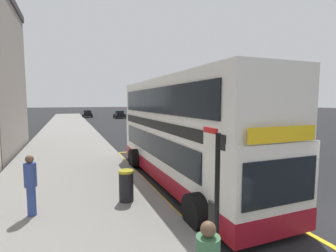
# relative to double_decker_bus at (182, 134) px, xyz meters

# --- Properties ---
(ground_plane) EXTENTS (260.00, 260.00, 0.00)m
(ground_plane) POSITION_rel_double_decker_bus_xyz_m (2.46, 27.11, -2.06)
(ground_plane) COLOR black
(pavement_near) EXTENTS (6.00, 76.00, 0.14)m
(pavement_near) POSITION_rel_double_decker_bus_xyz_m (-4.54, 27.11, -1.99)
(pavement_near) COLOR gray
(pavement_near) RESTS_ON ground
(double_decker_bus) EXTENTS (3.20, 10.80, 4.40)m
(double_decker_bus) POSITION_rel_double_decker_bus_xyz_m (0.00, 0.00, 0.00)
(double_decker_bus) COLOR white
(double_decker_bus) RESTS_ON ground
(bus_bay_markings) EXTENTS (2.89, 14.61, 0.01)m
(bus_bay_markings) POSITION_rel_double_decker_bus_xyz_m (-0.10, -0.00, -2.06)
(bus_bay_markings) COLOR gold
(bus_bay_markings) RESTS_ON ground
(bus_stop_sign) EXTENTS (0.09, 0.51, 2.85)m
(bus_stop_sign) POSITION_rel_double_decker_bus_xyz_m (-2.11, -5.92, -0.27)
(bus_stop_sign) COLOR black
(bus_stop_sign) RESTS_ON pavement_near
(parked_car_black_behind) EXTENTS (2.09, 4.20, 1.62)m
(parked_car_black_behind) POSITION_rel_double_decker_bus_xyz_m (5.45, 42.98, -1.26)
(parked_car_black_behind) COLOR black
(parked_car_black_behind) RESTS_ON ground
(parked_car_black_kerbside) EXTENTS (2.09, 4.20, 1.62)m
(parked_car_black_kerbside) POSITION_rel_double_decker_bus_xyz_m (-0.54, 48.93, -1.26)
(parked_car_black_kerbside) COLOR black
(parked_car_black_kerbside) RESTS_ON ground
(pedestrian_waiting_near_sign) EXTENTS (0.34, 0.34, 1.79)m
(pedestrian_waiting_near_sign) POSITION_rel_double_decker_bus_xyz_m (-5.58, -1.62, -0.94)
(pedestrian_waiting_near_sign) COLOR #33478C
(pedestrian_waiting_near_sign) RESTS_ON pavement_near
(litter_bin) EXTENTS (0.50, 0.50, 1.05)m
(litter_bin) POSITION_rel_double_decker_bus_xyz_m (-2.78, -1.56, -1.40)
(litter_bin) COLOR black
(litter_bin) RESTS_ON pavement_near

